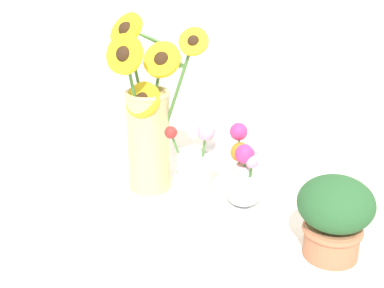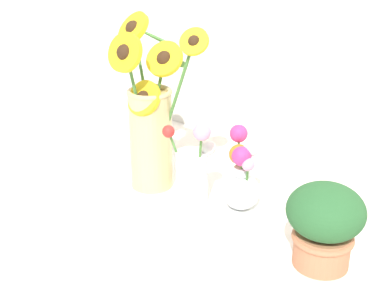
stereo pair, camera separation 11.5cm
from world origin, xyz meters
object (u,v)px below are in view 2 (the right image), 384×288
object	(u,v)px
serving_tray	(192,197)
vase_bulb_right	(241,177)
potted_plant	(325,222)
mason_jar_sunflowers	(150,121)
vase_small_center	(193,172)

from	to	relation	value
serving_tray	vase_bulb_right	bearing A→B (deg)	6.26
vase_bulb_right	potted_plant	size ratio (longest dim) A/B	1.06
mason_jar_sunflowers	vase_bulb_right	distance (m)	0.24
vase_bulb_right	serving_tray	bearing A→B (deg)	-173.74
vase_small_center	potted_plant	distance (m)	0.31
vase_bulb_right	potted_plant	xyz separation A→B (m)	(0.21, -0.07, 0.00)
mason_jar_sunflowers	serving_tray	bearing A→B (deg)	9.32
mason_jar_sunflowers	vase_small_center	size ratio (longest dim) A/B	1.96
vase_small_center	potted_plant	bearing A→B (deg)	-4.07
serving_tray	potted_plant	xyz separation A→B (m)	(0.33, -0.05, 0.08)
mason_jar_sunflowers	vase_bulb_right	bearing A→B (deg)	7.68
vase_bulb_right	vase_small_center	bearing A→B (deg)	-154.41
vase_bulb_right	potted_plant	bearing A→B (deg)	-17.40
vase_small_center	vase_bulb_right	world-z (taller)	vase_small_center
vase_small_center	vase_bulb_right	bearing A→B (deg)	25.59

